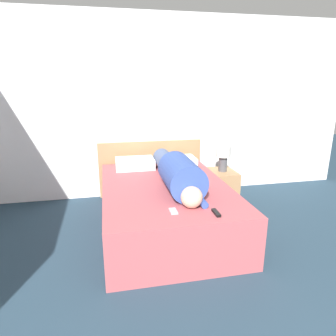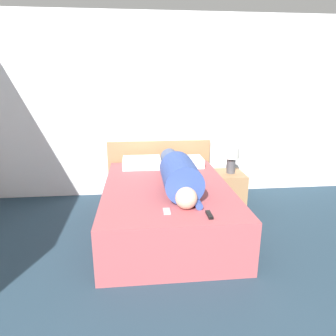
% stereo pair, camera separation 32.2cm
% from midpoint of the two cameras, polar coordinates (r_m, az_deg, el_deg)
% --- Properties ---
extents(wall_back, '(6.17, 0.06, 2.60)m').
position_cam_midpoint_polar(wall_back, '(4.47, 1.26, 11.27)').
color(wall_back, white).
rests_on(wall_back, ground_plane).
extents(bed, '(1.42, 2.08, 0.54)m').
position_cam_midpoint_polar(bed, '(3.55, 2.36, -7.40)').
color(bed, '#A84C51').
rests_on(bed, ground_plane).
extents(headboard, '(1.54, 0.04, 0.83)m').
position_cam_midpoint_polar(headboard, '(4.55, 0.36, 0.01)').
color(headboard, '#A37A51').
rests_on(headboard, ground_plane).
extents(nightstand, '(0.36, 0.48, 0.45)m').
position_cam_midpoint_polar(nightstand, '(4.37, 13.74, -3.76)').
color(nightstand, '#A37A51').
rests_on(nightstand, ground_plane).
extents(table_lamp, '(0.20, 0.20, 0.36)m').
position_cam_midpoint_polar(table_lamp, '(4.24, 14.15, 2.04)').
color(table_lamp, '#4C4C51').
rests_on(table_lamp, nightstand).
extents(person_lying, '(0.39, 1.63, 0.39)m').
position_cam_midpoint_polar(person_lying, '(3.33, 4.69, -1.05)').
color(person_lying, '#DBB293').
rests_on(person_lying, bed).
extents(pillow_near_headboard, '(0.52, 0.35, 0.13)m').
position_cam_midpoint_polar(pillow_near_headboard, '(4.13, -2.81, 1.01)').
color(pillow_near_headboard, white).
rests_on(pillow_near_headboard, bed).
extents(pillow_second, '(0.49, 0.35, 0.12)m').
position_cam_midpoint_polar(pillow_second, '(4.20, 5.44, 1.14)').
color(pillow_second, white).
rests_on(pillow_second, bed).
extents(tv_remote, '(0.04, 0.15, 0.02)m').
position_cam_midpoint_polar(tv_remote, '(2.73, 11.29, -8.80)').
color(tv_remote, black).
rests_on(tv_remote, bed).
extents(cell_phone, '(0.06, 0.13, 0.01)m').
position_cam_midpoint_polar(cell_phone, '(2.77, 3.14, -8.28)').
color(cell_phone, '#B2B7BC').
rests_on(cell_phone, bed).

